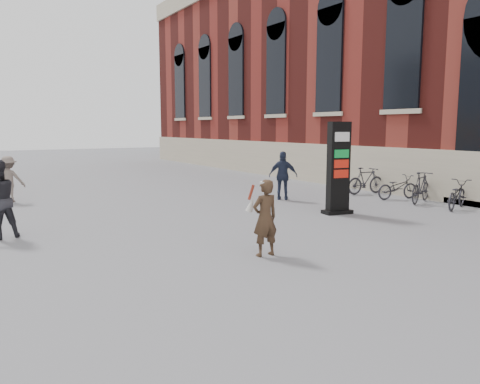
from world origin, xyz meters
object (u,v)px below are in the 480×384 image
info_pylon (338,168)px  bike_5 (421,187)px  pedestrian_b (9,179)px  bike_6 (397,187)px  bike_4 (457,195)px  bike_7 (366,181)px  woman (265,217)px  pedestrian_c (283,176)px

info_pylon → bike_5: 3.90m
pedestrian_b → bike_6: bearing=173.7°
bike_4 → bike_7: (0.00, 3.86, 0.07)m
bike_4 → bike_5: bearing=-19.8°
info_pylon → bike_7: size_ratio=1.57×
bike_7 → woman: bearing=127.4°
pedestrian_b → bike_7: 12.97m
pedestrian_c → bike_6: 4.14m
pedestrian_b → pedestrian_c: 9.51m
woman → pedestrian_b: 10.86m
bike_4 → bike_6: (0.00, 2.33, -0.02)m
pedestrian_b → bike_7: bearing=179.6°
pedestrian_b → bike_6: 13.63m
bike_6 → bike_5: bearing=-169.6°
bike_6 → bike_7: (0.00, 1.53, 0.09)m
woman → bike_4: bearing=-170.0°
woman → bike_5: bearing=-161.3°
woman → pedestrian_c: 7.43m
pedestrian_c → bike_5: (3.58, -3.03, -0.32)m
info_pylon → bike_7: 4.65m
pedestrian_c → woman: bearing=91.2°
info_pylon → pedestrian_b: (-8.16, 7.51, -0.57)m
woman → bike_6: 9.09m
bike_4 → bike_6: 2.33m
woman → pedestrian_c: pedestrian_c is taller
woman → bike_7: size_ratio=0.89×
pedestrian_c → bike_5: size_ratio=0.96×
woman → bike_6: (8.29, 3.71, -0.36)m
info_pylon → bike_6: size_ratio=1.64×
bike_6 → pedestrian_b: bearing=71.8°
pedestrian_b → bike_6: size_ratio=0.96×
bike_6 → bike_7: bearing=10.4°
pedestrian_b → bike_6: (11.97, -6.51, -0.36)m
woman → bike_5: (8.29, 2.72, -0.25)m
pedestrian_b → bike_4: (11.97, -8.85, -0.34)m
pedestrian_b → bike_5: 14.13m
pedestrian_c → bike_5: pedestrian_c is taller
pedestrian_c → bike_6: size_ratio=1.04×
info_pylon → pedestrian_c: 3.09m
pedestrian_b → bike_4: size_ratio=0.91×
woman → bike_6: bearing=-155.3°
woman → bike_4: woman is taller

